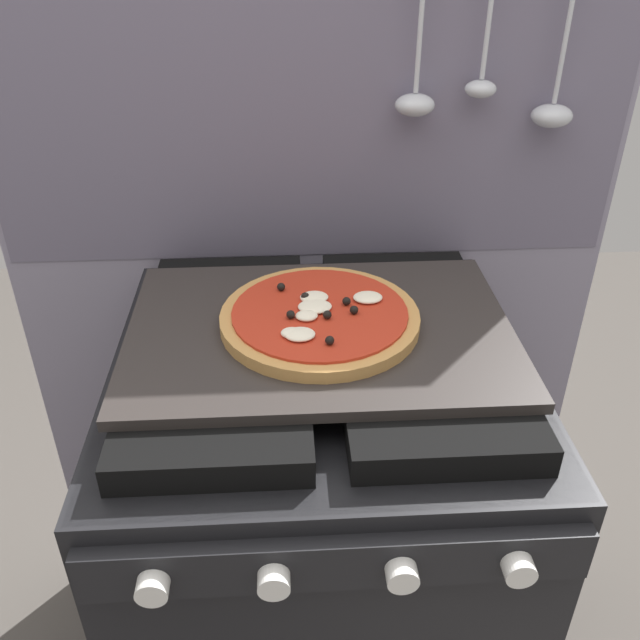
% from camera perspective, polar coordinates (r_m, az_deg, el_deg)
% --- Properties ---
extents(kitchen_backsplash, '(1.10, 0.09, 1.55)m').
position_cam_1_polar(kitchen_backsplash, '(1.31, -0.78, 2.59)').
color(kitchen_backsplash, gray).
rests_on(kitchen_backsplash, ground_plane).
extents(stove, '(0.60, 0.64, 0.90)m').
position_cam_1_polar(stove, '(1.27, 0.00, -18.61)').
color(stove, black).
rests_on(stove, ground_plane).
extents(baking_tray, '(0.54, 0.38, 0.02)m').
position_cam_1_polar(baking_tray, '(0.96, 0.00, -0.91)').
color(baking_tray, '#2D2826').
rests_on(baking_tray, stove).
extents(pizza_left, '(0.28, 0.28, 0.03)m').
position_cam_1_polar(pizza_left, '(0.95, -0.12, 0.22)').
color(pizza_left, '#C18947').
rests_on(pizza_left, baking_tray).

